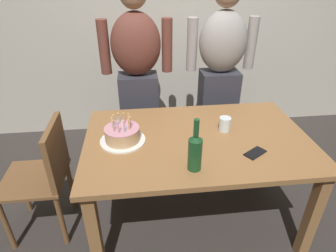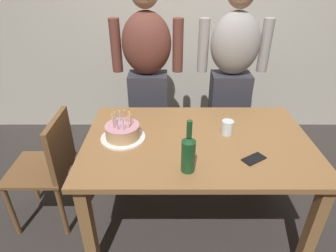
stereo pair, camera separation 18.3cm
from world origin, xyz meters
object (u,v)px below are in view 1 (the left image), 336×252
(birthday_cake, at_px, (122,135))
(water_glass_near, at_px, (225,124))
(person_man_bearded, at_px, (138,80))
(person_woman_cardigan, at_px, (220,76))
(wine_bottle, at_px, (195,151))
(dining_chair, at_px, (46,172))
(cell_phone, at_px, (255,153))

(birthday_cake, xyz_separation_m, water_glass_near, (0.70, 0.06, 0.00))
(person_man_bearded, xyz_separation_m, person_woman_cardigan, (0.73, 0.00, 0.00))
(wine_bottle, bearing_deg, water_glass_near, 53.56)
(birthday_cake, relative_size, person_man_bearded, 0.18)
(person_man_bearded, xyz_separation_m, dining_chair, (-0.66, -0.74, -0.36))
(person_man_bearded, height_order, dining_chair, person_man_bearded)
(wine_bottle, height_order, dining_chair, wine_bottle)
(birthday_cake, xyz_separation_m, cell_phone, (0.81, -0.23, -0.04))
(water_glass_near, distance_m, person_man_bearded, 0.92)
(person_man_bearded, distance_m, person_woman_cardigan, 0.73)
(birthday_cake, xyz_separation_m, person_woman_cardigan, (0.86, 0.77, 0.09))
(water_glass_near, relative_size, dining_chair, 0.11)
(person_woman_cardigan, bearing_deg, person_man_bearded, 0.00)
(wine_bottle, relative_size, person_woman_cardigan, 0.19)
(water_glass_near, height_order, person_woman_cardigan, person_woman_cardigan)
(wine_bottle, bearing_deg, cell_phone, 13.99)
(water_glass_near, height_order, person_man_bearded, person_man_bearded)
(person_woman_cardigan, relative_size, dining_chair, 1.90)
(cell_phone, height_order, person_woman_cardigan, person_woman_cardigan)
(wine_bottle, bearing_deg, dining_chair, 159.43)
(person_man_bearded, relative_size, person_woman_cardigan, 1.00)
(dining_chair, bearing_deg, water_glass_near, 91.74)
(birthday_cake, relative_size, wine_bottle, 0.93)
(person_woman_cardigan, bearing_deg, water_glass_near, 77.68)
(wine_bottle, distance_m, cell_phone, 0.43)
(wine_bottle, height_order, person_woman_cardigan, person_woman_cardigan)
(wine_bottle, distance_m, person_man_bearded, 1.14)
(birthday_cake, bearing_deg, cell_phone, -16.01)
(birthday_cake, relative_size, water_glass_near, 3.03)
(water_glass_near, xyz_separation_m, dining_chair, (-1.24, -0.04, -0.27))
(person_woman_cardigan, bearing_deg, birthday_cake, 41.88)
(birthday_cake, distance_m, wine_bottle, 0.53)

